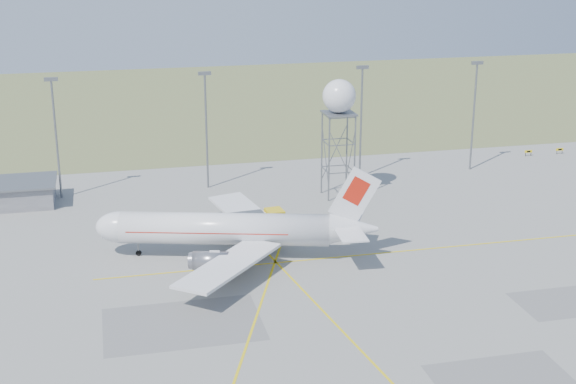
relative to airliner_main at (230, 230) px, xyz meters
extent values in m
plane|color=#989993|center=(11.44, -33.46, -4.07)|extent=(400.00, 400.00, 0.00)
cube|color=#596B3B|center=(11.44, 106.54, -4.06)|extent=(400.00, 120.00, 0.03)
cylinder|color=slate|center=(-23.56, 32.54, 5.93)|extent=(0.36, 0.36, 20.00)
cube|color=slate|center=(-23.56, 32.54, 16.13)|extent=(2.20, 0.50, 0.60)
cylinder|color=slate|center=(1.44, 32.54, 5.93)|extent=(0.36, 0.36, 20.00)
cube|color=slate|center=(1.44, 32.54, 16.13)|extent=(2.20, 0.50, 0.60)
cylinder|color=slate|center=(29.44, 32.54, 5.93)|extent=(0.36, 0.36, 20.00)
cube|color=slate|center=(29.44, 32.54, 16.13)|extent=(2.20, 0.50, 0.60)
cylinder|color=slate|center=(51.44, 32.54, 5.93)|extent=(0.36, 0.36, 20.00)
cube|color=slate|center=(51.44, 32.54, 16.13)|extent=(2.20, 0.50, 0.60)
cylinder|color=black|center=(66.44, 38.54, -3.67)|extent=(0.10, 0.10, 0.80)
cylinder|color=black|center=(67.64, 38.54, -3.67)|extent=(0.10, 0.10, 0.80)
cube|color=yellow|center=(67.04, 38.54, -3.12)|extent=(1.60, 0.15, 0.50)
cube|color=black|center=(67.04, 38.46, -3.12)|extent=(0.80, 0.03, 0.30)
cylinder|color=black|center=(73.44, 38.54, -3.67)|extent=(0.10, 0.10, 0.80)
cylinder|color=black|center=(74.64, 38.54, -3.67)|extent=(0.10, 0.10, 0.80)
cube|color=yellow|center=(74.04, 38.54, -3.12)|extent=(1.60, 0.15, 0.50)
cube|color=black|center=(74.04, 38.46, -3.12)|extent=(0.80, 0.03, 0.30)
cylinder|color=silver|center=(-0.64, 0.18, 0.11)|extent=(28.76, 12.05, 4.41)
ellipsoid|color=silver|center=(-14.42, 4.09, 0.11)|extent=(7.98, 6.16, 4.41)
cube|color=black|center=(-15.69, 4.45, 0.78)|extent=(2.27, 2.79, 1.07)
cone|color=silver|center=(16.31, -4.62, 0.44)|extent=(7.56, 6.04, 4.41)
cube|color=silver|center=(16.31, -4.62, 5.07)|extent=(6.88, 2.24, 8.29)
cube|color=#B81A0C|center=(16.52, -4.68, 5.84)|extent=(3.75, 1.39, 4.25)
cube|color=silver|center=(16.74, -1.08, 1.00)|extent=(5.04, 6.79, 0.20)
cube|color=silver|center=(14.82, -7.86, 1.00)|extent=(5.04, 6.79, 0.20)
cube|color=silver|center=(3.65, 9.27, -0.99)|extent=(8.32, 18.28, 0.40)
cube|color=silver|center=(-1.76, -9.81, -0.99)|extent=(15.69, 16.66, 0.40)
cylinder|color=slate|center=(0.04, 6.63, -1.98)|extent=(5.14, 3.70, 2.53)
cylinder|color=slate|center=(-3.45, -5.66, -1.98)|extent=(5.14, 3.70, 2.53)
cube|color=#B81A0C|center=(-2.76, 0.78, 0.22)|extent=(22.41, 10.28, 0.13)
cylinder|color=black|center=(-12.30, 3.49, -3.58)|extent=(0.95, 0.95, 0.99)
cube|color=black|center=(1.47, -0.42, -3.58)|extent=(2.86, 6.66, 0.99)
cylinder|color=slate|center=(1.47, -0.42, -3.08)|extent=(0.33, 0.33, 1.98)
cylinder|color=slate|center=(20.01, 20.44, 3.12)|extent=(0.27, 0.27, 14.39)
cylinder|color=slate|center=(24.44, 20.44, 3.12)|extent=(0.27, 0.27, 14.39)
cylinder|color=slate|center=(24.44, 24.86, 3.12)|extent=(0.27, 0.27, 14.39)
cylinder|color=slate|center=(20.01, 24.86, 3.12)|extent=(0.27, 0.27, 14.39)
cube|color=slate|center=(22.23, 22.65, 10.32)|extent=(5.03, 5.03, 0.28)
sphere|color=silver|center=(22.23, 22.65, 13.20)|extent=(5.53, 5.53, 5.53)
cube|color=gold|center=(4.75, 7.41, -2.02)|extent=(9.50, 4.04, 2.25)
cube|color=gold|center=(8.01, 7.76, -1.10)|extent=(2.75, 3.12, 1.43)
cube|color=black|center=(8.72, 7.84, -1.00)|extent=(0.39, 2.66, 1.02)
cube|color=slate|center=(3.73, 7.30, -0.69)|extent=(5.36, 2.99, 0.41)
camera|label=1|loc=(-15.84, -101.79, 38.62)|focal=50.00mm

